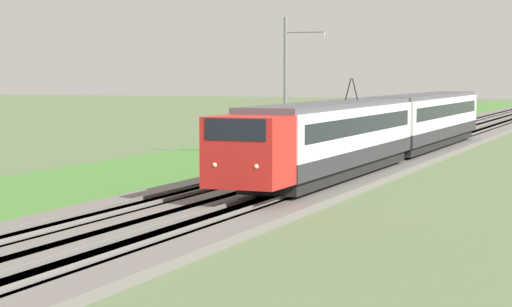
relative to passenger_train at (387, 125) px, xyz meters
The scene contains 7 objects.
ballast_main 9.00m from the passenger_train, 26.21° to the left, with size 240.00×4.40×0.30m.
ballast_adjacent 8.13m from the passenger_train, ahead, with size 240.00×4.40×0.30m.
track_main 9.00m from the passenger_train, 26.21° to the left, with size 240.00×1.57×0.45m.
track_adjacent 8.13m from the passenger_train, ahead, with size 240.00×1.57×0.45m.
grass_verge 12.84m from the passenger_train, 51.69° to the left, with size 240.00×11.71×0.12m.
passenger_train is the anchor object (origin of this frame).
catenary_mast_mid 7.30m from the passenger_train, 74.01° to the left, with size 0.22×2.56×8.54m.
Camera 1 is at (-12.35, -17.65, 5.14)m, focal length 70.00 mm.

